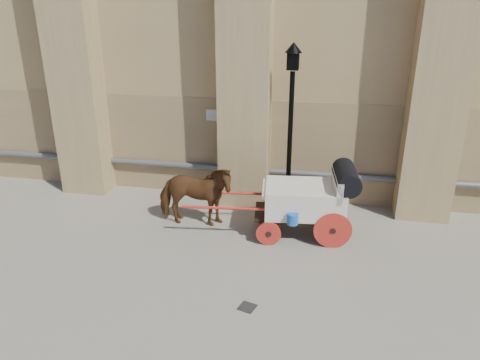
# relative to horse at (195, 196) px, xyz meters

# --- Properties ---
(ground) EXTENTS (90.00, 90.00, 0.00)m
(ground) POSITION_rel_horse_xyz_m (2.02, -1.84, -0.87)
(ground) COLOR gray
(ground) RESTS_ON ground
(horse) EXTENTS (2.10, 1.06, 1.73)m
(horse) POSITION_rel_horse_xyz_m (0.00, 0.00, 0.00)
(horse) COLOR brown
(horse) RESTS_ON ground
(carriage) EXTENTS (4.44, 1.69, 1.90)m
(carriage) POSITION_rel_horse_xyz_m (3.01, 0.07, 0.16)
(carriage) COLOR black
(carriage) RESTS_ON ground
(street_lamp) EXTENTS (0.44, 0.44, 4.67)m
(street_lamp) POSITION_rel_horse_xyz_m (2.32, 1.43, 1.63)
(street_lamp) COLOR black
(street_lamp) RESTS_ON ground
(drain_grate_near) EXTENTS (0.40, 0.40, 0.01)m
(drain_grate_near) POSITION_rel_horse_xyz_m (1.98, -3.22, -0.86)
(drain_grate_near) COLOR black
(drain_grate_near) RESTS_ON ground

